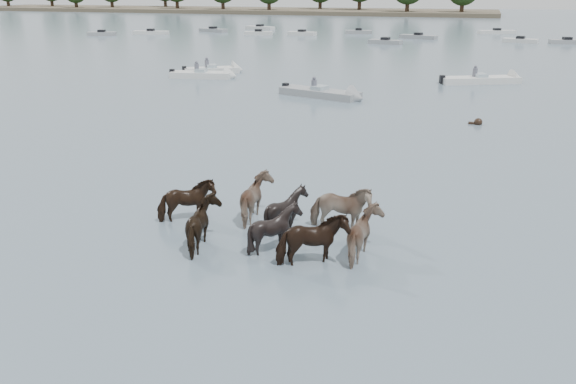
% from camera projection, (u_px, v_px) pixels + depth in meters
% --- Properties ---
extents(ground, '(400.00, 400.00, 0.00)m').
position_uv_depth(ground, '(229.00, 238.00, 16.94)').
color(ground, '#4D606F').
rests_on(ground, ground).
extents(shoreline, '(160.00, 30.00, 1.00)m').
position_uv_depth(shoreline, '(215.00, 10.00, 171.64)').
color(shoreline, '#4C4233').
rests_on(shoreline, ground).
extents(pony_herd, '(7.67, 4.45, 1.59)m').
position_uv_depth(pony_herd, '(278.00, 219.00, 16.70)').
color(pony_herd, black).
rests_on(pony_herd, ground).
extents(swimming_pony, '(0.72, 0.44, 0.44)m').
position_uv_depth(swimming_pony, '(477.00, 123.00, 30.89)').
color(swimming_pony, black).
rests_on(swimming_pony, ground).
extents(motorboat_a, '(5.59, 2.54, 1.92)m').
position_uv_depth(motorboat_a, '(211.00, 75.00, 46.61)').
color(motorboat_a, silver).
rests_on(motorboat_a, ground).
extents(motorboat_b, '(6.26, 3.33, 1.92)m').
position_uv_depth(motorboat_b, '(330.00, 95.00, 38.22)').
color(motorboat_b, gray).
rests_on(motorboat_b, ground).
extents(motorboat_c, '(6.51, 4.23, 1.92)m').
position_uv_depth(motorboat_c, '(490.00, 80.00, 44.23)').
color(motorboat_c, silver).
rests_on(motorboat_c, ground).
extents(motorboat_f, '(5.09, 4.05, 1.92)m').
position_uv_depth(motorboat_f, '(220.00, 70.00, 49.45)').
color(motorboat_f, silver).
rests_on(motorboat_f, ground).
extents(distant_flotilla, '(103.03, 25.59, 0.93)m').
position_uv_depth(distant_flotilla, '(441.00, 36.00, 82.72)').
color(distant_flotilla, gray).
rests_on(distant_flotilla, ground).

